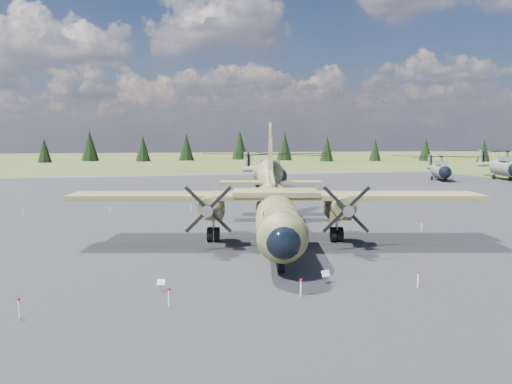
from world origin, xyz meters
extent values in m
plane|color=#525B28|center=(0.00, 0.00, 0.00)|extent=(500.00, 500.00, 0.00)
cube|color=#535357|center=(0.00, 10.00, 0.00)|extent=(120.00, 120.00, 0.04)
cylinder|color=#374123|center=(3.94, -2.12, 2.24)|extent=(6.64, 17.67, 2.72)
sphere|color=#374123|center=(1.95, -10.65, 2.24)|extent=(3.21, 3.21, 2.67)
sphere|color=black|center=(1.83, -11.17, 2.19)|extent=(2.36, 2.36, 1.96)
cube|color=black|center=(2.30, -9.13, 2.97)|extent=(2.25, 1.96, 0.53)
cone|color=#374123|center=(6.56, 9.05, 3.26)|extent=(4.12, 7.12, 4.10)
cube|color=gray|center=(4.17, -1.18, 1.12)|extent=(3.13, 6.10, 0.49)
cube|color=#324021|center=(4.05, -1.65, 3.35)|extent=(28.22, 9.65, 0.34)
cube|color=#374123|center=(4.05, -1.65, 3.57)|extent=(6.48, 4.74, 0.34)
cylinder|color=#374123|center=(-0.27, -0.94, 2.82)|extent=(2.57, 5.26, 1.46)
cube|color=#374123|center=(-0.10, -0.18, 2.19)|extent=(2.17, 3.55, 0.78)
cone|color=gray|center=(-0.99, -4.02, 2.82)|extent=(0.92, 1.02, 0.74)
cylinder|color=black|center=(-0.10, -0.18, 0.53)|extent=(1.08, 1.24, 1.07)
cylinder|color=#374123|center=(8.25, -2.93, 2.82)|extent=(2.57, 5.26, 1.46)
cube|color=#374123|center=(8.43, -2.17, 2.19)|extent=(2.17, 3.55, 0.78)
cone|color=gray|center=(7.53, -6.01, 2.82)|extent=(0.92, 1.02, 0.74)
cylinder|color=black|center=(8.43, -2.17, 0.53)|extent=(1.08, 1.24, 1.07)
cube|color=#374123|center=(5.72, 5.45, 3.84)|extent=(1.94, 7.21, 1.63)
cube|color=#324021|center=(6.67, 9.52, 3.31)|extent=(9.58, 4.21, 0.21)
cylinder|color=gray|center=(2.21, -9.51, 1.24)|extent=(0.16, 0.16, 0.88)
cylinder|color=black|center=(2.21, -9.51, 0.53)|extent=(0.54, 0.96, 0.91)
cylinder|color=gray|center=(13.92, 37.48, 2.03)|extent=(3.37, 8.09, 2.74)
sphere|color=black|center=(14.25, 33.55, 1.97)|extent=(2.72, 2.72, 2.52)
sphere|color=gray|center=(13.60, 41.41, 2.03)|extent=(2.72, 2.72, 2.52)
cube|color=gray|center=(13.96, 37.04, 3.78)|extent=(2.14, 3.65, 0.82)
cylinder|color=gray|center=(13.96, 37.04, 4.60)|extent=(0.43, 0.43, 1.10)
cylinder|color=gray|center=(13.27, 45.51, 2.41)|extent=(1.68, 9.40, 1.57)
cube|color=gray|center=(12.94, 49.61, 3.78)|extent=(0.37, 1.55, 2.63)
cylinder|color=black|center=(13.32, 49.64, 3.78)|extent=(0.30, 2.85, 2.85)
cylinder|color=black|center=(14.19, 34.20, 0.44)|extent=(0.37, 0.77, 0.75)
cylinder|color=black|center=(12.34, 38.67, 0.44)|extent=(0.40, 0.90, 0.88)
cylinder|color=gray|center=(12.34, 38.67, 1.01)|extent=(0.17, 0.17, 1.59)
cylinder|color=black|center=(15.29, 38.91, 0.44)|extent=(0.40, 0.90, 0.88)
cylinder|color=gray|center=(15.29, 38.91, 1.01)|extent=(0.17, 0.17, 1.59)
cylinder|color=gray|center=(47.02, 43.62, 1.71)|extent=(4.57, 7.05, 2.31)
sphere|color=black|center=(45.81, 40.52, 1.67)|extent=(2.75, 2.75, 2.13)
sphere|color=gray|center=(48.23, 46.73, 1.71)|extent=(2.75, 2.75, 2.13)
cube|color=gray|center=(46.89, 43.28, 3.19)|extent=(2.54, 3.33, 0.69)
cylinder|color=gray|center=(46.89, 43.28, 3.89)|extent=(0.43, 0.43, 0.93)
cylinder|color=gray|center=(49.49, 49.96, 2.04)|extent=(3.59, 7.64, 1.32)
cube|color=gray|center=(50.75, 53.19, 3.19)|extent=(0.66, 1.28, 2.22)
cylinder|color=black|center=(51.05, 53.08, 3.19)|extent=(0.92, 2.26, 2.41)
cylinder|color=black|center=(46.01, 41.04, 0.37)|extent=(0.47, 0.68, 0.63)
cylinder|color=black|center=(46.26, 45.11, 0.37)|extent=(0.53, 0.79, 0.74)
cylinder|color=gray|center=(46.26, 45.11, 0.86)|extent=(0.17, 0.17, 1.34)
cylinder|color=black|center=(48.59, 44.21, 0.37)|extent=(0.53, 0.79, 0.74)
cylinder|color=gray|center=(48.59, 44.21, 0.86)|extent=(0.17, 0.17, 1.34)
cylinder|color=gray|center=(59.49, 42.45, 2.06)|extent=(5.01, 8.46, 2.78)
sphere|color=gray|center=(60.67, 46.27, 2.06)|extent=(3.20, 3.20, 2.56)
cube|color=gray|center=(59.35, 42.02, 3.83)|extent=(2.85, 3.95, 0.83)
cylinder|color=gray|center=(59.35, 42.02, 4.67)|extent=(0.50, 0.50, 1.11)
cylinder|color=gray|center=(61.89, 50.25, 2.44)|extent=(3.69, 9.34, 1.59)
cube|color=gray|center=(63.12, 54.23, 3.83)|extent=(0.69, 1.56, 2.67)
cylinder|color=black|center=(63.49, 54.12, 3.83)|extent=(0.92, 2.78, 2.89)
cylinder|color=black|center=(58.45, 44.17, 0.44)|extent=(0.58, 0.95, 0.89)
cylinder|color=gray|center=(58.45, 44.17, 1.03)|extent=(0.19, 0.19, 1.61)
cylinder|color=black|center=(61.31, 43.28, 0.44)|extent=(0.58, 0.95, 0.89)
cylinder|color=gray|center=(61.31, 43.28, 1.03)|extent=(0.19, 0.19, 1.61)
cube|color=gray|center=(-4.23, -11.18, 0.24)|extent=(0.09, 0.09, 0.48)
cube|color=white|center=(-4.23, -11.22, 0.47)|extent=(0.41, 0.26, 0.27)
cube|color=gray|center=(3.85, -11.83, 0.29)|extent=(0.10, 0.10, 0.58)
cube|color=white|center=(3.85, -11.88, 0.57)|extent=(0.50, 0.34, 0.32)
cylinder|color=white|center=(-10.00, -13.50, 0.40)|extent=(0.07, 0.07, 0.80)
cylinder|color=#B1121B|center=(-10.00, -13.50, 0.80)|extent=(0.12, 0.12, 0.10)
cylinder|color=white|center=(-4.00, -13.50, 0.40)|extent=(0.07, 0.07, 0.80)
cylinder|color=#B1121B|center=(-4.00, -13.50, 0.80)|extent=(0.12, 0.12, 0.10)
cylinder|color=white|center=(2.00, -13.50, 0.40)|extent=(0.07, 0.07, 0.80)
cylinder|color=#B1121B|center=(2.00, -13.50, 0.80)|extent=(0.12, 0.12, 0.10)
cylinder|color=white|center=(8.00, -13.50, 0.40)|extent=(0.07, 0.07, 0.80)
cylinder|color=#B1121B|center=(8.00, -13.50, 0.80)|extent=(0.12, 0.12, 0.10)
cylinder|color=white|center=(-16.00, 16.00, 0.40)|extent=(0.07, 0.07, 0.80)
cylinder|color=#B1121B|center=(-16.00, 16.00, 0.80)|extent=(0.12, 0.12, 0.10)
cylinder|color=white|center=(-8.00, 16.00, 0.40)|extent=(0.07, 0.07, 0.80)
cylinder|color=#B1121B|center=(-8.00, 16.00, 0.80)|extent=(0.12, 0.12, 0.10)
cylinder|color=white|center=(0.00, 16.00, 0.40)|extent=(0.07, 0.07, 0.80)
cylinder|color=#B1121B|center=(0.00, 16.00, 0.80)|extent=(0.12, 0.12, 0.10)
cylinder|color=white|center=(8.00, 16.00, 0.40)|extent=(0.07, 0.07, 0.80)
cylinder|color=#B1121B|center=(8.00, 16.00, 0.80)|extent=(0.12, 0.12, 0.10)
cylinder|color=white|center=(16.00, 16.00, 0.40)|extent=(0.07, 0.07, 0.80)
cylinder|color=#B1121B|center=(16.00, 16.00, 0.80)|extent=(0.12, 0.12, 0.10)
cylinder|color=white|center=(16.50, 0.00, 0.40)|extent=(0.07, 0.07, 0.80)
cylinder|color=#B1121B|center=(16.50, 0.00, 0.80)|extent=(0.12, 0.12, 0.10)
cone|color=black|center=(105.36, 107.95, 3.84)|extent=(4.30, 4.30, 7.69)
cone|color=black|center=(91.37, 119.64, 4.14)|extent=(4.64, 4.64, 8.28)
cone|color=black|center=(74.13, 123.02, 3.84)|extent=(4.30, 4.30, 7.69)
cone|color=black|center=(56.93, 124.25, 4.45)|extent=(4.98, 4.98, 8.89)
cone|color=black|center=(45.49, 135.98, 5.14)|extent=(5.75, 5.75, 10.27)
cone|color=black|center=(31.41, 146.37, 5.39)|extent=(6.04, 6.04, 10.78)
cone|color=black|center=(11.34, 142.13, 4.79)|extent=(5.37, 5.37, 9.58)
cone|color=black|center=(-3.64, 137.87, 4.45)|extent=(4.98, 4.98, 8.89)
cone|color=black|center=(-21.34, 145.49, 5.27)|extent=(5.91, 5.91, 10.55)
cone|color=black|center=(-34.36, 136.05, 3.91)|extent=(4.38, 4.38, 7.82)
camera|label=1|loc=(-5.14, -34.79, 7.22)|focal=35.00mm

